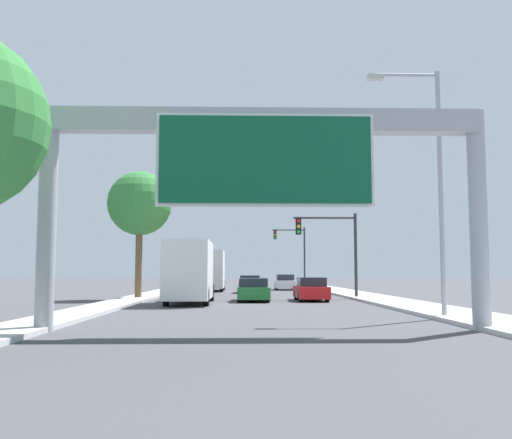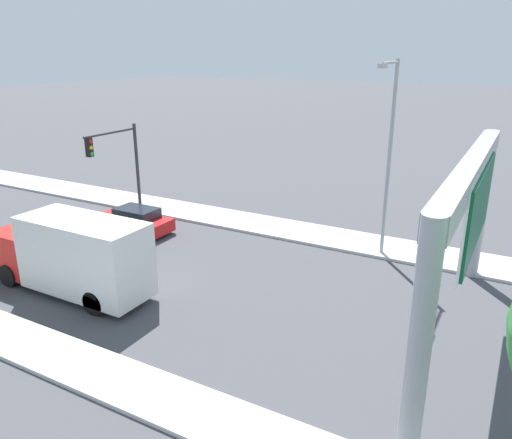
# 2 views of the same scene
# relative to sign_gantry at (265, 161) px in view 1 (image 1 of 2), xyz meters

# --- Properties ---
(sidewalk_right) EXTENTS (3.00, 120.00, 0.15)m
(sidewalk_right) POSITION_rel_sign_gantry_xyz_m (7.75, 42.10, -4.96)
(sidewalk_right) COLOR #BABABA
(sidewalk_right) RESTS_ON ground
(median_strip_left) EXTENTS (2.00, 120.00, 0.15)m
(median_strip_left) POSITION_rel_sign_gantry_xyz_m (-7.25, 42.10, -4.96)
(median_strip_left) COLOR #BABABA
(median_strip_left) RESTS_ON ground
(sign_gantry) EXTENTS (13.45, 0.73, 6.64)m
(sign_gantry) POSITION_rel_sign_gantry_xyz_m (0.00, 0.00, 0.00)
(sign_gantry) COLOR #9EA0A5
(sign_gantry) RESTS_ON ground
(car_near_right) EXTENTS (1.82, 4.53, 1.48)m
(car_near_right) POSITION_rel_sign_gantry_xyz_m (3.50, 38.30, -4.34)
(car_near_right) COLOR silver
(car_near_right) RESTS_ON ground
(car_far_left) EXTENTS (1.76, 4.44, 1.40)m
(car_far_left) POSITION_rel_sign_gantry_xyz_m (3.50, 17.58, -4.37)
(car_far_left) COLOR red
(car_far_left) RESTS_ON ground
(car_near_center) EXTENTS (1.80, 4.21, 1.44)m
(car_near_center) POSITION_rel_sign_gantry_xyz_m (0.00, 30.73, -4.35)
(car_near_center) COLOR black
(car_near_center) RESTS_ON ground
(car_far_right) EXTENTS (1.86, 4.62, 1.36)m
(car_far_right) POSITION_rel_sign_gantry_xyz_m (0.00, 17.18, -4.38)
(car_far_right) COLOR #1E662D
(car_far_right) RESTS_ON ground
(truck_box_primary) EXTENTS (2.31, 7.72, 3.36)m
(truck_box_primary) POSITION_rel_sign_gantry_xyz_m (-3.50, 14.62, -3.33)
(truck_box_primary) COLOR red
(truck_box_primary) RESTS_ON ground
(truck_box_secondary) EXTENTS (2.48, 7.59, 3.60)m
(truck_box_secondary) POSITION_rel_sign_gantry_xyz_m (-3.50, 35.09, -3.22)
(truck_box_secondary) COLOR red
(truck_box_secondary) RESTS_ON ground
(traffic_light_near_intersection) EXTENTS (4.15, 0.32, 5.55)m
(traffic_light_near_intersection) POSITION_rel_sign_gantry_xyz_m (5.37, 20.10, -1.28)
(traffic_light_near_intersection) COLOR #2D2D30
(traffic_light_near_intersection) RESTS_ON ground
(traffic_light_mid_block) EXTENTS (3.87, 0.32, 6.95)m
(traffic_light_mid_block) POSITION_rel_sign_gantry_xyz_m (5.63, 50.10, -0.43)
(traffic_light_mid_block) COLOR #2D2D30
(traffic_light_mid_block) RESTS_ON ground
(palm_tree_background) EXTENTS (4.08, 4.08, 8.13)m
(palm_tree_background) POSITION_rel_sign_gantry_xyz_m (-7.19, 19.47, 1.00)
(palm_tree_background) COLOR brown
(palm_tree_background) RESTS_ON ground
(street_lamp_right) EXTENTS (2.80, 0.28, 9.45)m
(street_lamp_right) POSITION_rel_sign_gantry_xyz_m (6.52, 4.38, 0.52)
(street_lamp_right) COLOR #9EA0A5
(street_lamp_right) RESTS_ON ground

